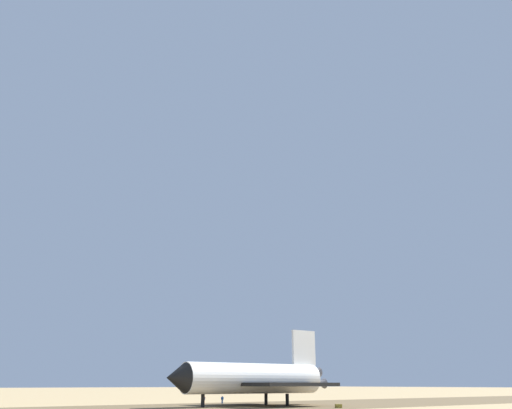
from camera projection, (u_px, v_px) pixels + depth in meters
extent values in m
plane|color=tan|center=(247.00, 407.00, 105.67)|extent=(1200.00, 1200.00, 0.00)
cube|color=brown|center=(253.00, 406.00, 111.06)|extent=(440.67, 51.35, 0.02)
cylinder|color=white|center=(253.00, 378.00, 112.74)|extent=(32.10, 6.53, 6.00)
cone|color=black|center=(176.00, 378.00, 102.62)|extent=(4.09, 5.77, 5.70)
ellipsoid|color=white|center=(199.00, 369.00, 105.94)|extent=(6.47, 4.11, 2.40)
cube|color=black|center=(269.00, 384.00, 114.61)|extent=(18.40, 24.30, 0.70)
cube|color=white|center=(304.00, 348.00, 122.67)|extent=(6.41, 0.71, 7.60)
cone|color=#595960|center=(315.00, 372.00, 122.85)|extent=(2.44, 2.24, 2.20)
cone|color=#595960|center=(311.00, 383.00, 123.32)|extent=(2.44, 2.24, 2.20)
cone|color=#595960|center=(320.00, 383.00, 120.87)|extent=(2.44, 2.24, 2.20)
cylinder|color=black|center=(203.00, 401.00, 104.68)|extent=(0.70, 0.70, 2.40)
cylinder|color=black|center=(266.00, 399.00, 117.56)|extent=(0.70, 0.70, 2.40)
cylinder|color=black|center=(287.00, 400.00, 112.05)|extent=(0.70, 0.70, 2.40)
cylinder|color=#194799|center=(222.00, 402.00, 125.25)|extent=(0.17, 0.17, 0.85)
cylinder|color=#194799|center=(223.00, 402.00, 125.35)|extent=(0.17, 0.17, 0.85)
cube|color=#194799|center=(222.00, 398.00, 125.53)|extent=(0.42, 0.27, 0.62)
sphere|color=tan|center=(222.00, 396.00, 125.67)|extent=(0.23, 0.23, 0.23)
cylinder|color=#194799|center=(221.00, 398.00, 125.41)|extent=(0.11, 0.11, 0.56)
cylinder|color=#194799|center=(223.00, 398.00, 125.67)|extent=(0.11, 0.11, 0.56)
cylinder|color=orange|center=(203.00, 402.00, 125.73)|extent=(0.17, 0.17, 0.85)
cylinder|color=orange|center=(204.00, 402.00, 125.66)|extent=(0.17, 0.17, 0.85)
cube|color=orange|center=(204.00, 398.00, 125.93)|extent=(0.43, 0.46, 0.62)
sphere|color=tan|center=(204.00, 396.00, 126.07)|extent=(0.23, 0.23, 0.23)
cylinder|color=orange|center=(203.00, 398.00, 126.02)|extent=(0.11, 0.11, 0.56)
cylinder|color=orange|center=(205.00, 398.00, 125.85)|extent=(0.11, 0.11, 0.56)
cylinder|color=#194799|center=(204.00, 402.00, 123.56)|extent=(0.17, 0.17, 0.85)
cylinder|color=#194799|center=(203.00, 402.00, 123.67)|extent=(0.17, 0.17, 0.85)
cube|color=#194799|center=(204.00, 398.00, 123.84)|extent=(0.36, 0.46, 0.62)
sphere|color=tan|center=(204.00, 396.00, 123.99)|extent=(0.23, 0.23, 0.23)
cylinder|color=#194799|center=(205.00, 398.00, 123.71)|extent=(0.11, 0.11, 0.56)
cylinder|color=#194799|center=(203.00, 398.00, 124.00)|extent=(0.11, 0.11, 0.56)
cube|color=olive|center=(339.00, 406.00, 102.24)|extent=(1.41, 1.38, 0.70)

